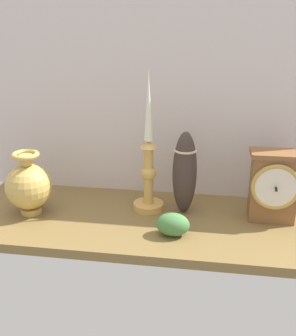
% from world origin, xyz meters
% --- Properties ---
extents(ground_plane, '(1.00, 0.36, 0.02)m').
position_xyz_m(ground_plane, '(0.00, 0.00, -0.01)').
color(ground_plane, brown).
extents(back_wall, '(1.20, 0.02, 0.65)m').
position_xyz_m(back_wall, '(0.00, 0.18, 0.33)').
color(back_wall, silver).
rests_on(back_wall, ground_plane).
extents(mantel_clock, '(0.13, 0.10, 0.18)m').
position_xyz_m(mantel_clock, '(0.30, 0.04, 0.09)').
color(mantel_clock, brown).
rests_on(mantel_clock, ground_plane).
extents(candlestick_tall_left, '(0.08, 0.08, 0.38)m').
position_xyz_m(candlestick_tall_left, '(-0.02, 0.05, 0.12)').
color(candlestick_tall_left, tan).
rests_on(candlestick_tall_left, ground_plane).
extents(brass_vase_bulbous, '(0.12, 0.12, 0.17)m').
position_xyz_m(brass_vase_bulbous, '(-0.32, -0.02, 0.08)').
color(brass_vase_bulbous, tan).
rests_on(brass_vase_bulbous, ground_plane).
extents(tall_ceramic_vase, '(0.06, 0.06, 0.22)m').
position_xyz_m(tall_ceramic_vase, '(0.08, 0.05, 0.11)').
color(tall_ceramic_vase, '#3E302B').
rests_on(tall_ceramic_vase, ground_plane).
extents(ivy_sprig, '(0.08, 0.06, 0.06)m').
position_xyz_m(ivy_sprig, '(0.06, -0.08, 0.03)').
color(ivy_sprig, '#498344').
rests_on(ivy_sprig, ground_plane).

